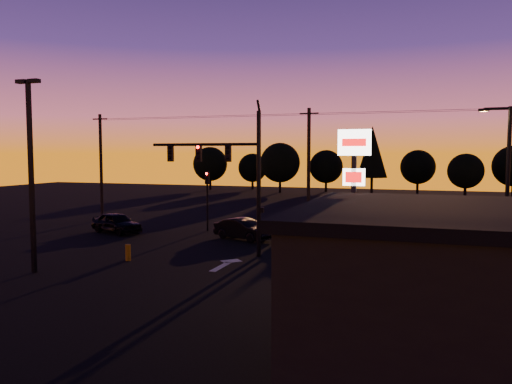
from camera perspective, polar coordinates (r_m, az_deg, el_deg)
ground at (r=24.74m, az=-6.02°, el=-8.90°), size 120.00×120.00×0.00m
lane_arrow at (r=26.03m, az=-3.45°, el=-8.20°), size 1.20×3.10×0.01m
traffic_signal_mast at (r=27.79m, az=-2.82°, el=2.86°), size 6.79×0.52×8.58m
secondary_signal at (r=36.71m, az=-5.59°, el=-0.02°), size 0.30×0.31×4.35m
parking_lot_light at (r=25.82m, az=-24.35°, el=3.09°), size 1.25×0.30×9.14m
pylon_sign at (r=23.55m, az=11.14°, el=2.45°), size 1.50×0.28×6.80m
streetlight at (r=27.60m, az=26.65°, el=1.31°), size 1.55×0.35×8.00m
utility_pole_0 at (r=44.38m, az=-17.29°, el=2.80°), size 1.40×0.26×9.00m
utility_pole_1 at (r=36.76m, az=6.03°, el=2.68°), size 1.40×0.26×9.00m
power_wires at (r=36.85m, az=6.08°, el=8.87°), size 36.00×1.22×0.07m
bollard at (r=27.54m, az=-14.42°, el=-6.72°), size 0.29×0.29×0.87m
tree_0 at (r=78.72m, az=-5.25°, el=3.21°), size 5.36×5.36×6.74m
tree_1 at (r=79.30m, az=-0.40°, el=2.78°), size 4.54×4.54×5.71m
tree_2 at (r=72.69m, az=2.77°, el=3.37°), size 5.77×5.78×7.26m
tree_3 at (r=75.19m, az=8.02°, el=2.89°), size 4.95×4.95×6.22m
tree_4 at (r=71.18m, az=13.14°, el=4.49°), size 4.18×4.18×9.50m
tree_5 at (r=75.86m, az=18.01°, el=2.73°), size 4.95×4.95×6.22m
tree_6 at (r=70.02m, az=22.84°, el=2.22°), size 4.54×4.54×5.71m
car_left at (r=37.22m, az=-15.66°, el=-3.40°), size 4.65×3.14×1.47m
car_mid at (r=33.08m, az=-1.44°, el=-4.26°), size 4.49×2.97×1.40m
car_right at (r=30.54m, az=6.28°, el=-5.03°), size 5.15×3.65×1.38m
suv_parked at (r=20.80m, az=10.24°, el=-9.76°), size 2.46×4.64×1.24m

